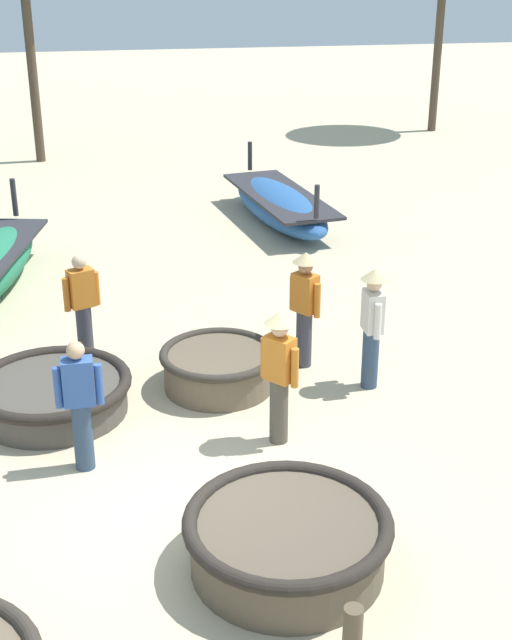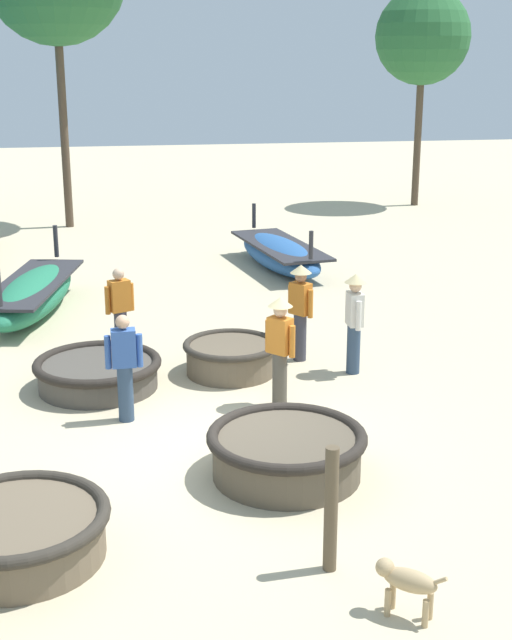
{
  "view_description": "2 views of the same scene",
  "coord_description": "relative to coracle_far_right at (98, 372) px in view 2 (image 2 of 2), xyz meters",
  "views": [
    {
      "loc": [
        -0.72,
        -7.63,
        5.58
      ],
      "look_at": [
        1.02,
        2.66,
        1.02
      ],
      "focal_mm": 50.0,
      "sensor_mm": 36.0,
      "label": 1
    },
    {
      "loc": [
        -1.34,
        -10.77,
        5.06
      ],
      "look_at": [
        1.06,
        3.38,
        0.72
      ],
      "focal_mm": 50.0,
      "sensor_mm": 36.0,
      "label": 2
    }
  ],
  "objects": [
    {
      "name": "coracle_weathered",
      "position": [
        2.31,
        -3.44,
        0.06
      ],
      "size": [
        1.99,
        1.99,
        0.6
      ],
      "color": "brown",
      "rests_on": "ground"
    },
    {
      "name": "fisherman_crouching",
      "position": [
        2.67,
        -1.16,
        0.69
      ],
      "size": [
        0.39,
        0.42,
        1.67
      ],
      "color": "#4C473D",
      "rests_on": "ground"
    },
    {
      "name": "fisherman_by_coracle",
      "position": [
        4.12,
        0.01,
        0.69
      ],
      "size": [
        0.36,
        0.53,
        1.67
      ],
      "color": "#2D425B",
      "rests_on": "ground"
    },
    {
      "name": "long_boat_white_hull",
      "position": [
        -1.28,
        4.39,
        0.14
      ],
      "size": [
        2.0,
        4.46,
        1.43
      ],
      "color": "#237551",
      "rests_on": "ground"
    },
    {
      "name": "ground_plane",
      "position": [
        1.59,
        -2.52,
        -0.27
      ],
      "size": [
        80.0,
        80.0,
        0.0
      ],
      "primitive_type": "plane",
      "color": "#C6B793"
    },
    {
      "name": "dog",
      "position": [
        2.82,
        -6.45,
        0.11
      ],
      "size": [
        0.57,
        0.48,
        0.55
      ],
      "color": "tan",
      "rests_on": "ground"
    },
    {
      "name": "fisherman_standing_right",
      "position": [
        0.4,
        1.46,
        0.57
      ],
      "size": [
        0.49,
        0.34,
        1.57
      ],
      "color": "#383842",
      "rests_on": "ground"
    },
    {
      "name": "long_boat_red_hull",
      "position": [
        4.35,
        7.38,
        0.1
      ],
      "size": [
        1.89,
        4.35,
        1.29
      ],
      "color": "#285693",
      "rests_on": "ground"
    },
    {
      "name": "tree_leftmost",
      "position": [
        10.7,
        15.77,
        5.23
      ],
      "size": [
        3.11,
        3.11,
        7.08
      ],
      "color": "#4C3D2D",
      "rests_on": "ground"
    },
    {
      "name": "coracle_far_left",
      "position": [
        2.14,
        0.32,
        0.03
      ],
      "size": [
        1.56,
        1.56,
        0.55
      ],
      "color": "brown",
      "rests_on": "ground"
    },
    {
      "name": "fisherman_hauling",
      "position": [
        0.4,
        -1.35,
        0.57
      ],
      "size": [
        0.53,
        0.23,
        1.57
      ],
      "color": "#2D425B",
      "rests_on": "ground"
    },
    {
      "name": "mooring_post_shoreline",
      "position": [
        2.32,
        -5.56,
        0.41
      ],
      "size": [
        0.14,
        0.14,
        1.36
      ],
      "primitive_type": "cylinder",
      "color": "brown",
      "rests_on": "ground"
    },
    {
      "name": "coracle_far_right",
      "position": [
        0.0,
        0.0,
        0.0
      ],
      "size": [
        2.0,
        2.0,
        0.49
      ],
      "color": "#4C473F",
      "rests_on": "ground"
    },
    {
      "name": "fisherman_with_hat",
      "position": [
        3.39,
        0.77,
        0.69
      ],
      "size": [
        0.38,
        0.44,
        1.67
      ],
      "color": "#383842",
      "rests_on": "ground"
    },
    {
      "name": "coracle_center",
      "position": [
        -0.81,
        -4.81,
        0.04
      ],
      "size": [
        1.93,
        1.93,
        0.55
      ],
      "color": "brown",
      "rests_on": "ground"
    }
  ]
}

